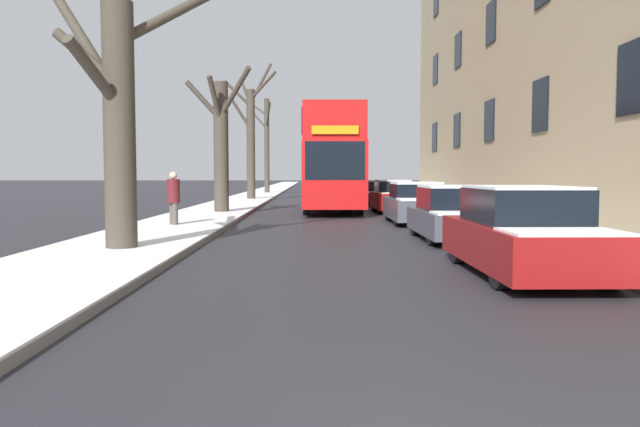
% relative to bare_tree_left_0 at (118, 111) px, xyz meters
% --- Properties ---
extents(sidewalk_left, '(3.15, 130.00, 0.16)m').
position_rel_bare_tree_left_0_xyz_m(sidewalk_left, '(-0.13, 43.01, -2.96)').
color(sidewalk_left, slate).
rests_on(sidewalk_left, ground).
extents(sidewalk_right, '(3.15, 130.00, 0.16)m').
position_rel_bare_tree_left_0_xyz_m(sidewalk_right, '(10.33, 43.01, -2.96)').
color(sidewalk_right, slate).
rests_on(sidewalk_right, ground).
extents(terrace_facade_right, '(9.10, 41.94, 15.99)m').
position_rel_bare_tree_left_0_xyz_m(terrace_facade_right, '(16.40, 11.26, 4.96)').
color(terrace_facade_right, tan).
rests_on(terrace_facade_right, ground).
extents(bare_tree_left_0, '(3.88, 3.69, 6.15)m').
position_rel_bare_tree_left_0_xyz_m(bare_tree_left_0, '(0.00, 0.00, 0.00)').
color(bare_tree_left_0, '#423A30').
rests_on(bare_tree_left_0, ground).
extents(bare_tree_left_1, '(2.87, 3.09, 5.87)m').
position_rel_bare_tree_left_0_xyz_m(bare_tree_left_1, '(0.32, 12.50, -0.01)').
color(bare_tree_left_1, '#423A30').
rests_on(bare_tree_left_1, ground).
extents(bare_tree_left_2, '(3.37, 2.04, 8.62)m').
position_rel_bare_tree_left_0_xyz_m(bare_tree_left_2, '(0.23, 25.95, 0.98)').
color(bare_tree_left_2, '#423A30').
rests_on(bare_tree_left_2, ground).
extents(bare_tree_left_3, '(2.24, 3.34, 7.94)m').
position_rel_bare_tree_left_0_xyz_m(bare_tree_left_3, '(0.24, 38.91, 1.20)').
color(bare_tree_left_3, '#423A30').
rests_on(bare_tree_left_3, ground).
extents(double_decker_bus, '(2.57, 10.77, 4.52)m').
position_rel_bare_tree_left_0_xyz_m(double_decker_bus, '(4.93, 15.80, -0.48)').
color(double_decker_bus, red).
rests_on(double_decker_bus, ground).
extents(parked_car_0, '(1.87, 4.49, 1.50)m').
position_rel_bare_tree_left_0_xyz_m(parked_car_0, '(7.67, -2.77, -2.35)').
color(parked_car_0, maroon).
rests_on(parked_car_0, ground).
extents(parked_car_1, '(1.70, 4.11, 1.41)m').
position_rel_bare_tree_left_0_xyz_m(parked_car_1, '(7.67, 2.75, -2.39)').
color(parked_car_1, '#474C56').
rests_on(parked_car_1, ground).
extents(parked_car_2, '(1.86, 4.10, 1.43)m').
position_rel_bare_tree_left_0_xyz_m(parked_car_2, '(7.67, 8.25, -2.37)').
color(parked_car_2, '#474C56').
rests_on(parked_car_2, ground).
extents(parked_car_3, '(1.68, 4.06, 1.43)m').
position_rel_bare_tree_left_0_xyz_m(parked_car_3, '(7.67, 14.46, -2.37)').
color(parked_car_3, maroon).
rests_on(parked_car_3, ground).
extents(parked_car_4, '(1.80, 3.94, 1.38)m').
position_rel_bare_tree_left_0_xyz_m(parked_car_4, '(7.67, 20.60, -2.40)').
color(parked_car_4, black).
rests_on(parked_car_4, ground).
extents(pedestrian_left_sidewalk, '(0.39, 0.39, 1.77)m').
position_rel_bare_tree_left_0_xyz_m(pedestrian_left_sidewalk, '(-0.17, 5.83, -2.06)').
color(pedestrian_left_sidewalk, '#4C4742').
rests_on(pedestrian_left_sidewalk, ground).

